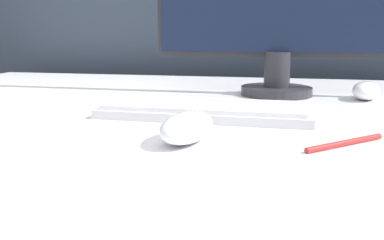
{
  "coord_description": "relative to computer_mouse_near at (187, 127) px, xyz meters",
  "views": [
    {
      "loc": [
        0.18,
        -0.74,
        0.9
      ],
      "look_at": [
        0.07,
        -0.22,
        0.78
      ],
      "focal_mm": 35.0,
      "sensor_mm": 36.0,
      "label": 1
    }
  ],
  "objects": [
    {
      "name": "partition_panel",
      "position": [
        -0.07,
        0.94,
        -0.2
      ],
      "size": [
        5.0,
        0.03,
        1.15
      ],
      "color": "#333D4C",
      "rests_on": "ground_plane"
    },
    {
      "name": "computer_mouse_near",
      "position": [
        0.0,
        0.0,
        0.0
      ],
      "size": [
        0.09,
        0.13,
        0.04
      ],
      "rotation": [
        0.0,
        0.0,
        -0.21
      ],
      "color": "white",
      "rests_on": "desk"
    },
    {
      "name": "keyboard",
      "position": [
        -0.0,
        0.17,
        -0.01
      ],
      "size": [
        0.38,
        0.14,
        0.02
      ],
      "rotation": [
        0.0,
        0.0,
        -0.02
      ],
      "color": "silver",
      "rests_on": "desk"
    },
    {
      "name": "computer_mouse_far",
      "position": [
        0.33,
        0.41,
        -0.0
      ],
      "size": [
        0.09,
        0.12,
        0.04
      ],
      "rotation": [
        0.0,
        0.0,
        -0.34
      ],
      "color": "white",
      "rests_on": "desk"
    },
    {
      "name": "pen",
      "position": [
        0.21,
        0.02,
        -0.02
      ],
      "size": [
        0.11,
        0.1,
        0.01
      ],
      "rotation": [
        0.0,
        0.0,
        0.7
      ],
      "color": "red",
      "rests_on": "desk"
    }
  ]
}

